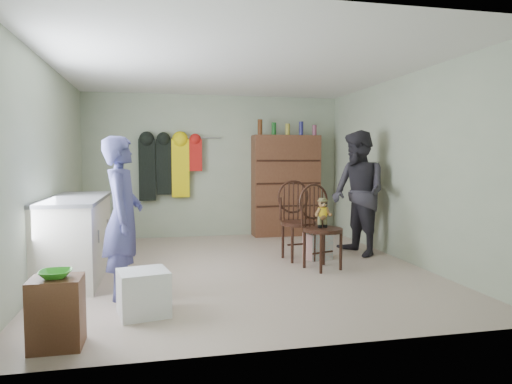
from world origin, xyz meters
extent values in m
plane|color=#C3AE9C|center=(0.00, 0.00, 0.00)|extent=(5.00, 5.00, 0.00)
plane|color=#ABB698|center=(0.00, 2.50, 1.25)|extent=(4.50, 0.00, 4.50)
plane|color=#ABB698|center=(-2.25, 0.00, 1.25)|extent=(0.00, 5.00, 5.00)
plane|color=#ABB698|center=(2.25, 0.00, 1.25)|extent=(0.00, 5.00, 5.00)
plane|color=white|center=(0.00, 0.00, 2.50)|extent=(5.00, 5.00, 0.00)
cube|color=silver|center=(-1.95, 0.00, 0.45)|extent=(0.60, 1.80, 0.90)
cube|color=slate|center=(-1.95, 0.00, 0.92)|extent=(0.64, 1.86, 0.04)
cylinder|color=#99999E|center=(-1.64, -0.45, 0.54)|extent=(0.02, 0.02, 0.14)
cylinder|color=#99999E|center=(-1.64, 0.45, 0.54)|extent=(0.02, 0.02, 0.14)
cube|color=brown|center=(-1.74, -2.11, 0.26)|extent=(0.36, 0.31, 0.52)
imported|color=green|center=(-1.74, -2.11, 0.55)|extent=(0.23, 0.23, 0.06)
cube|color=white|center=(-1.14, -1.52, 0.20)|extent=(0.49, 0.48, 0.40)
cylinder|color=#351B12|center=(1.00, -0.27, 0.50)|extent=(0.60, 0.60, 0.05)
cylinder|color=#351B12|center=(0.91, -0.47, 0.24)|extent=(0.04, 0.04, 0.47)
cylinder|color=#351B12|center=(1.21, -0.36, 0.24)|extent=(0.04, 0.04, 0.47)
cylinder|color=#351B12|center=(0.80, -0.16, 0.24)|extent=(0.04, 0.04, 0.47)
cylinder|color=#351B12|center=(1.10, -0.06, 0.24)|extent=(0.04, 0.04, 0.47)
torus|color=#351B12|center=(0.94, -0.09, 0.84)|extent=(0.44, 0.18, 0.46)
cylinder|color=#351B12|center=(0.77, -0.16, 0.68)|extent=(0.03, 0.03, 0.32)
cylinder|color=#351B12|center=(1.12, -0.04, 0.68)|extent=(0.03, 0.03, 0.32)
cylinder|color=yellow|center=(1.00, -0.25, 0.72)|extent=(0.12, 0.12, 0.11)
cylinder|color=#475128|center=(1.00, -0.25, 0.61)|extent=(0.07, 0.07, 0.17)
sphere|color=#9E7042|center=(1.00, -0.25, 0.83)|extent=(0.11, 0.11, 0.11)
cylinder|color=#475128|center=(1.00, -0.25, 0.88)|extent=(0.09, 0.09, 0.04)
cube|color=black|center=(1.00, -0.30, 0.83)|extent=(0.08, 0.01, 0.02)
cylinder|color=#351B12|center=(0.87, 0.30, 0.51)|extent=(0.53, 0.53, 0.05)
cylinder|color=#351B12|center=(0.73, 0.13, 0.24)|extent=(0.04, 0.04, 0.48)
cylinder|color=#351B12|center=(1.05, 0.16, 0.24)|extent=(0.04, 0.04, 0.48)
cylinder|color=#351B12|center=(0.69, 0.46, 0.24)|extent=(0.04, 0.04, 0.48)
cylinder|color=#351B12|center=(1.01, 0.49, 0.24)|extent=(0.04, 0.04, 0.48)
torus|color=#351B12|center=(0.85, 0.50, 0.85)|extent=(0.47, 0.08, 0.47)
cylinder|color=#351B12|center=(0.65, 0.46, 0.69)|extent=(0.03, 0.03, 0.32)
cylinder|color=#351B12|center=(1.04, 0.51, 0.69)|extent=(0.03, 0.03, 0.32)
cube|color=#E57F72|center=(1.15, 0.31, 0.18)|extent=(0.39, 0.33, 0.36)
imported|color=#494A85|center=(-1.35, -0.93, 0.80)|extent=(0.43, 0.62, 1.61)
imported|color=#2D2B33|center=(1.80, 0.43, 0.89)|extent=(0.82, 0.97, 1.79)
cube|color=brown|center=(1.25, 2.30, 0.90)|extent=(1.20, 0.38, 1.80)
cube|color=#351B12|center=(1.25, 2.11, 0.55)|extent=(1.16, 0.02, 0.03)
cube|color=#351B12|center=(1.25, 2.11, 0.95)|extent=(1.16, 0.02, 0.03)
cube|color=#351B12|center=(1.25, 2.11, 1.35)|extent=(1.16, 0.02, 0.03)
cylinder|color=#592D14|center=(0.75, 2.20, 1.93)|extent=(0.08, 0.08, 0.27)
cylinder|color=#19591E|center=(1.00, 2.20, 1.91)|extent=(0.08, 0.08, 0.22)
cylinder|color=#A59933|center=(1.25, 2.20, 1.90)|extent=(0.08, 0.08, 0.20)
cylinder|color=navy|center=(1.50, 2.20, 1.92)|extent=(0.07, 0.07, 0.24)
cylinder|color=#8C3F59|center=(1.75, 2.20, 1.89)|extent=(0.08, 0.08, 0.18)
cylinder|color=#99999E|center=(-0.40, 2.44, 1.75)|extent=(1.00, 0.02, 0.02)
cube|color=black|center=(-1.18, 2.38, 1.19)|extent=(0.28, 0.10, 1.05)
cube|color=black|center=(-0.90, 2.38, 1.25)|extent=(0.26, 0.10, 0.95)
cube|color=yellow|center=(-0.62, 2.38, 1.22)|extent=(0.30, 0.10, 1.00)
cube|color=red|center=(-0.36, 2.38, 1.44)|extent=(0.22, 0.10, 0.55)
camera|label=1|loc=(-1.00, -5.61, 1.39)|focal=32.00mm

